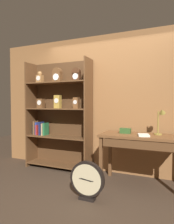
# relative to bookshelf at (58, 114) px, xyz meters

# --- Properties ---
(ground_plane) EXTENTS (10.00, 10.00, 0.00)m
(ground_plane) POSITION_rel_bookshelf_xyz_m (0.97, -1.09, -1.09)
(ground_plane) COLOR #3D2D21
(back_wood_panel) EXTENTS (4.80, 0.05, 2.60)m
(back_wood_panel) POSITION_rel_bookshelf_xyz_m (0.97, 0.21, 0.21)
(back_wood_panel) COLOR brown
(back_wood_panel) RESTS_ON ground
(bookshelf) EXTENTS (1.34, 0.39, 2.14)m
(bookshelf) POSITION_rel_bookshelf_xyz_m (0.00, 0.00, 0.00)
(bookshelf) COLOR brown
(bookshelf) RESTS_ON ground
(workbench) EXTENTS (1.29, 0.59, 0.82)m
(workbench) POSITION_rel_bookshelf_xyz_m (1.69, -0.28, -0.38)
(workbench) COLOR brown
(workbench) RESTS_ON ground
(desk_lamp) EXTENTS (0.17, 0.17, 0.43)m
(desk_lamp) POSITION_rel_bookshelf_xyz_m (1.95, -0.19, -0.03)
(desk_lamp) COLOR olive
(desk_lamp) RESTS_ON workbench
(toolbox_small) EXTENTS (0.17, 0.10, 0.08)m
(toolbox_small) POSITION_rel_bookshelf_xyz_m (1.42, -0.21, -0.23)
(toolbox_small) COLOR #2D5123
(toolbox_small) RESTS_ON workbench
(open_repair_manual) EXTENTS (0.21, 0.25, 0.02)m
(open_repair_manual) POSITION_rel_bookshelf_xyz_m (1.73, -0.36, -0.26)
(open_repair_manual) COLOR silver
(open_repair_manual) RESTS_ON workbench
(round_clock_large) EXTENTS (0.49, 0.11, 0.53)m
(round_clock_large) POSITION_rel_bookshelf_xyz_m (1.08, -1.01, -0.82)
(round_clock_large) COLOR black
(round_clock_large) RESTS_ON ground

